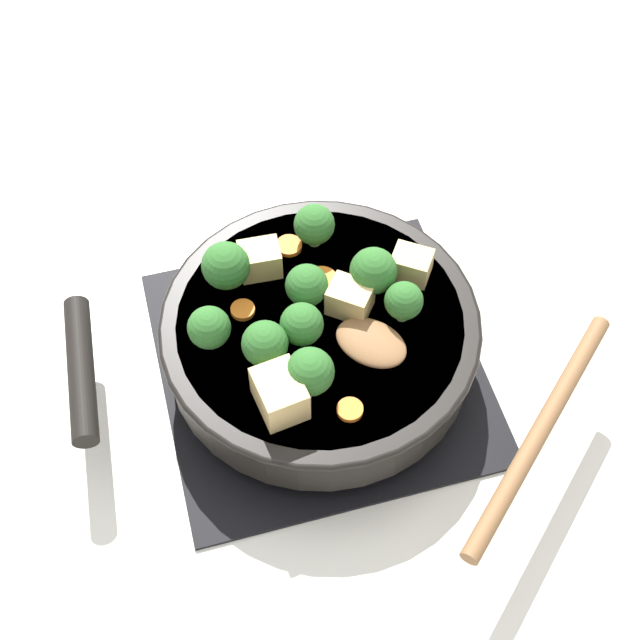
# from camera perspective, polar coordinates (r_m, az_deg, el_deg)

# --- Properties ---
(ground_plane) EXTENTS (2.40, 2.40, 0.00)m
(ground_plane) POSITION_cam_1_polar(r_m,az_deg,el_deg) (0.89, 0.00, -2.96)
(ground_plane) COLOR silver
(front_burner_grate) EXTENTS (0.31, 0.31, 0.03)m
(front_burner_grate) POSITION_cam_1_polar(r_m,az_deg,el_deg) (0.88, 0.00, -2.54)
(front_burner_grate) COLOR black
(front_burner_grate) RESTS_ON ground_plane
(skillet_pan) EXTENTS (0.39, 0.30, 0.05)m
(skillet_pan) POSITION_cam_1_polar(r_m,az_deg,el_deg) (0.84, -0.15, -0.95)
(skillet_pan) COLOR black
(skillet_pan) RESTS_ON front_burner_grate
(wooden_spoon) EXTENTS (0.25, 0.26, 0.02)m
(wooden_spoon) POSITION_cam_1_polar(r_m,az_deg,el_deg) (0.78, 9.53, -4.68)
(wooden_spoon) COLOR brown
(wooden_spoon) RESTS_ON skillet_pan
(tofu_cube_center_large) EXTENTS (0.04, 0.05, 0.04)m
(tofu_cube_center_large) POSITION_cam_1_polar(r_m,az_deg,el_deg) (0.76, -2.60, -4.75)
(tofu_cube_center_large) COLOR #DBB770
(tofu_cube_center_large) RESTS_ON skillet_pan
(tofu_cube_near_handle) EXTENTS (0.04, 0.03, 0.03)m
(tofu_cube_near_handle) POSITION_cam_1_polar(r_m,az_deg,el_deg) (0.84, -3.87, 3.89)
(tofu_cube_near_handle) COLOR #DBB770
(tofu_cube_near_handle) RESTS_ON skillet_pan
(tofu_cube_east_chunk) EXTENTS (0.05, 0.04, 0.03)m
(tofu_cube_east_chunk) POSITION_cam_1_polar(r_m,az_deg,el_deg) (0.84, 5.86, 3.53)
(tofu_cube_east_chunk) COLOR #DBB770
(tofu_cube_east_chunk) RESTS_ON skillet_pan
(tofu_cube_west_chunk) EXTENTS (0.05, 0.05, 0.03)m
(tofu_cube_west_chunk) POSITION_cam_1_polar(r_m,az_deg,el_deg) (0.82, 1.93, 1.38)
(tofu_cube_west_chunk) COLOR #DBB770
(tofu_cube_west_chunk) RESTS_ON skillet_pan
(broccoli_floret_near_spoon) EXTENTS (0.04, 0.04, 0.04)m
(broccoli_floret_near_spoon) POSITION_cam_1_polar(r_m,az_deg,el_deg) (0.81, 5.38, 1.21)
(broccoli_floret_near_spoon) COLOR #709956
(broccoli_floret_near_spoon) RESTS_ON skillet_pan
(broccoli_floret_center_top) EXTENTS (0.04, 0.04, 0.05)m
(broccoli_floret_center_top) POSITION_cam_1_polar(r_m,az_deg,el_deg) (0.86, -0.37, 6.11)
(broccoli_floret_center_top) COLOR #709956
(broccoli_floret_center_top) RESTS_ON skillet_pan
(broccoli_floret_east_rim) EXTENTS (0.04, 0.04, 0.05)m
(broccoli_floret_east_rim) POSITION_cam_1_polar(r_m,az_deg,el_deg) (0.76, -0.65, -3.34)
(broccoli_floret_east_rim) COLOR #709956
(broccoli_floret_east_rim) RESTS_ON skillet_pan
(broccoli_floret_west_rim) EXTENTS (0.05, 0.05, 0.05)m
(broccoli_floret_west_rim) POSITION_cam_1_polar(r_m,az_deg,el_deg) (0.83, -6.05, 3.46)
(broccoli_floret_west_rim) COLOR #709956
(broccoli_floret_west_rim) RESTS_ON skillet_pan
(broccoli_floret_north_edge) EXTENTS (0.04, 0.04, 0.05)m
(broccoli_floret_north_edge) POSITION_cam_1_polar(r_m,az_deg,el_deg) (0.79, -7.13, -0.40)
(broccoli_floret_north_edge) COLOR #709956
(broccoli_floret_north_edge) RESTS_ON skillet_pan
(broccoli_floret_south_cluster) EXTENTS (0.04, 0.04, 0.05)m
(broccoli_floret_south_cluster) POSITION_cam_1_polar(r_m,az_deg,el_deg) (0.79, -1.18, -0.30)
(broccoli_floret_south_cluster) COLOR #709956
(broccoli_floret_south_cluster) RESTS_ON skillet_pan
(broccoli_floret_mid_floret) EXTENTS (0.04, 0.04, 0.05)m
(broccoli_floret_mid_floret) POSITION_cam_1_polar(r_m,az_deg,el_deg) (0.82, 3.43, 3.14)
(broccoli_floret_mid_floret) COLOR #709956
(broccoli_floret_mid_floret) RESTS_ON skillet_pan
(broccoli_floret_small_inner) EXTENTS (0.04, 0.04, 0.05)m
(broccoli_floret_small_inner) POSITION_cam_1_polar(r_m,az_deg,el_deg) (0.81, -0.86, 2.21)
(broccoli_floret_small_inner) COLOR #709956
(broccoli_floret_small_inner) RESTS_ON skillet_pan
(broccoli_floret_tall_stem) EXTENTS (0.04, 0.04, 0.05)m
(broccoli_floret_tall_stem) POSITION_cam_1_polar(r_m,az_deg,el_deg) (0.77, -3.55, -1.54)
(broccoli_floret_tall_stem) COLOR #709956
(broccoli_floret_tall_stem) RESTS_ON skillet_pan
(carrot_slice_orange_thin) EXTENTS (0.02, 0.02, 0.01)m
(carrot_slice_orange_thin) POSITION_cam_1_polar(r_m,az_deg,el_deg) (0.83, -4.96, 0.65)
(carrot_slice_orange_thin) COLOR orange
(carrot_slice_orange_thin) RESTS_ON skillet_pan
(carrot_slice_near_center) EXTENTS (0.02, 0.02, 0.01)m
(carrot_slice_near_center) POSITION_cam_1_polar(r_m,az_deg,el_deg) (0.77, 1.78, -5.79)
(carrot_slice_near_center) COLOR orange
(carrot_slice_near_center) RESTS_ON skillet_pan
(carrot_slice_edge_slice) EXTENTS (0.03, 0.03, 0.01)m
(carrot_slice_edge_slice) POSITION_cam_1_polar(r_m,az_deg,el_deg) (0.87, -1.99, 4.77)
(carrot_slice_edge_slice) COLOR orange
(carrot_slice_edge_slice) RESTS_ON skillet_pan
(carrot_slice_under_broccoli) EXTENTS (0.03, 0.03, 0.01)m
(carrot_slice_under_broccoli) POSITION_cam_1_polar(r_m,az_deg,el_deg) (0.84, 0.11, 2.58)
(carrot_slice_under_broccoli) COLOR orange
(carrot_slice_under_broccoli) RESTS_ON skillet_pan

